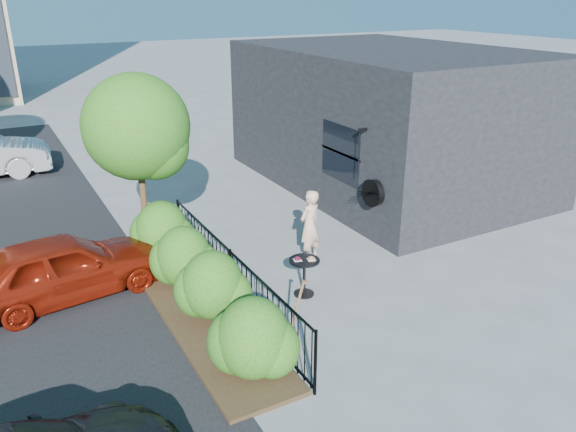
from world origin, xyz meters
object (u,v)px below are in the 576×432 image
woman (310,226)px  car_red (63,267)px  cafe_table (304,271)px  shovel (293,321)px  patio_tree (141,133)px

woman → car_red: (-4.92, 0.86, -0.17)m
car_red → cafe_table: bearing=-125.4°
woman → shovel: (-1.96, -2.77, -0.24)m
patio_tree → woman: size_ratio=2.46×
woman → shovel: 3.40m
woman → cafe_table: bearing=32.3°
cafe_table → woman: 1.56m
cafe_table → car_red: (-4.04, 2.13, 0.12)m
cafe_table → shovel: shovel is taller
patio_tree → car_red: (-1.97, -1.04, -2.13)m
woman → car_red: bearing=-33.1°
cafe_table → shovel: (-1.09, -1.50, 0.04)m
shovel → car_red: size_ratio=0.34×
shovel → cafe_table: bearing=54.1°
cafe_table → patio_tree: bearing=123.2°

